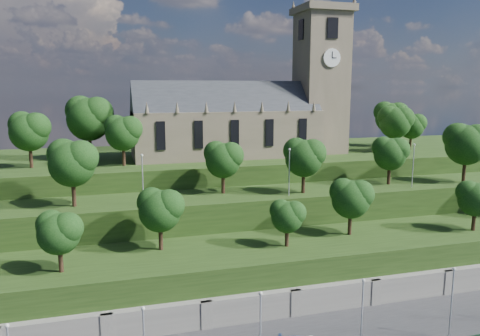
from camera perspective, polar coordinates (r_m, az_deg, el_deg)
name	(u,v)px	position (r m, az deg, el deg)	size (l,w,h in m)	color
retaining_wall	(333,303)	(56.96, 11.26, -15.81)	(160.00, 2.10, 5.00)	slate
embankment_lower	(311,271)	(61.29, 8.68, -12.30)	(160.00, 12.00, 8.00)	#1E3612
embankment_upper	(280,231)	(70.16, 4.95, -7.61)	(160.00, 10.00, 12.00)	#1E3612
hilltop	(241,191)	(89.02, 0.14, -2.82)	(160.00, 32.00, 15.00)	#1E3612
church	(252,113)	(83.37, 1.44, 6.76)	(38.60, 12.35, 27.60)	brown
trees_lower	(345,200)	(60.90, 12.63, -3.82)	(69.07, 8.89, 7.81)	black
trees_upper	(313,152)	(68.41, 8.95, 1.94)	(65.46, 8.69, 9.47)	black
trees_hilltop	(235,121)	(81.82, -0.59, 5.75)	(73.52, 15.69, 10.62)	black
lamp_posts_promenade	(362,311)	(46.97, 14.66, -16.50)	(60.36, 0.36, 7.56)	#B2B2B7
lamp_posts_upper	(289,168)	(65.11, 6.02, 0.01)	(40.36, 0.36, 6.69)	#B2B2B7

